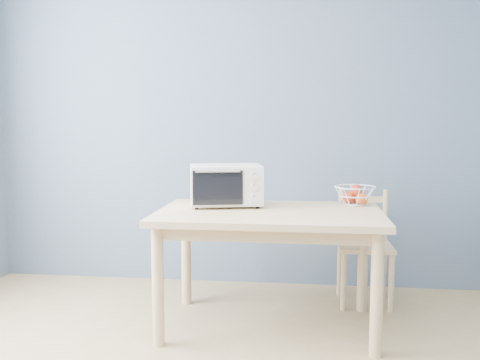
# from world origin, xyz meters

# --- Properties ---
(room) EXTENTS (4.01, 4.51, 2.61)m
(room) POSITION_xyz_m (0.00, 0.00, 1.30)
(room) COLOR tan
(room) RESTS_ON ground
(dining_table) EXTENTS (1.40, 0.90, 0.75)m
(dining_table) POSITION_xyz_m (0.32, 1.31, 0.65)
(dining_table) COLOR tan
(dining_table) RESTS_ON ground
(toaster_oven) EXTENTS (0.52, 0.43, 0.27)m
(toaster_oven) POSITION_xyz_m (0.00, 1.46, 0.89)
(toaster_oven) COLOR silver
(toaster_oven) RESTS_ON dining_table
(fruit_basket) EXTENTS (0.31, 0.31, 0.14)m
(fruit_basket) POSITION_xyz_m (0.87, 1.62, 0.82)
(fruit_basket) COLOR white
(fruit_basket) RESTS_ON dining_table
(dining_chair) EXTENTS (0.38, 0.38, 0.81)m
(dining_chair) POSITION_xyz_m (0.97, 1.88, 0.40)
(dining_chair) COLOR tan
(dining_chair) RESTS_ON ground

